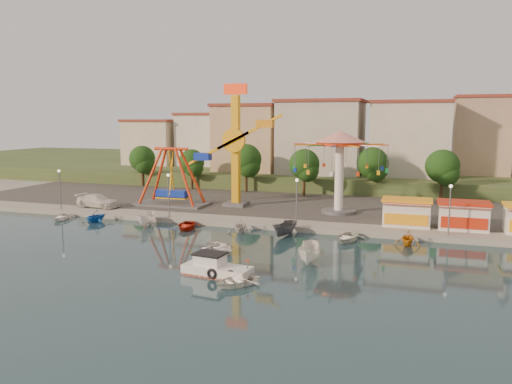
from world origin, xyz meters
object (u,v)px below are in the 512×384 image
at_px(kamikaze_tower, 238,150).
at_px(skiff, 310,253).
at_px(pirate_ship_ride, 172,178).
at_px(wave_swinger, 340,153).
at_px(cabin_motorboat, 216,269).
at_px(rowboat_a, 221,248).
at_px(van, 98,201).

distance_m(kamikaze_tower, skiff, 27.32).
distance_m(pirate_ship_ride, wave_swinger, 23.25).
bearing_deg(skiff, cabin_motorboat, -143.79).
height_order(pirate_ship_ride, cabin_motorboat, pirate_ship_ride).
xyz_separation_m(pirate_ship_ride, wave_swinger, (22.90, 1.28, 3.80)).
distance_m(kamikaze_tower, rowboat_a, 22.99).
bearing_deg(rowboat_a, wave_swinger, 19.46).
distance_m(wave_swinger, cabin_motorboat, 28.55).
height_order(pirate_ship_ride, wave_swinger, wave_swinger).
height_order(cabin_motorboat, skiff, cabin_motorboat).
height_order(pirate_ship_ride, skiff, pirate_ship_ride).
bearing_deg(pirate_ship_ride, rowboat_a, -51.46).
bearing_deg(van, rowboat_a, -115.80).
xyz_separation_m(kamikaze_tower, cabin_motorboat, (8.18, -27.56, -7.80)).
relative_size(kamikaze_tower, rowboat_a, 4.10).
xyz_separation_m(pirate_ship_ride, van, (-8.63, -4.82, -2.90)).
bearing_deg(van, wave_swinger, -74.16).
distance_m(pirate_ship_ride, kamikaze_tower, 10.14).
xyz_separation_m(wave_swinger, skiff, (0.85, -21.24, -7.30)).
relative_size(pirate_ship_ride, rowboat_a, 2.48).
bearing_deg(wave_swinger, skiff, -87.70).
relative_size(kamikaze_tower, cabin_motorboat, 2.85).
xyz_separation_m(rowboat_a, skiff, (8.73, -1.09, 0.48)).
relative_size(kamikaze_tower, skiff, 3.57).
height_order(kamikaze_tower, rowboat_a, kamikaze_tower).
distance_m(cabin_motorboat, rowboat_a, 7.17).
bearing_deg(kamikaze_tower, cabin_motorboat, -73.47).
distance_m(skiff, van, 35.75).
relative_size(wave_swinger, skiff, 2.51).
distance_m(kamikaze_tower, cabin_motorboat, 29.79).
distance_m(cabin_motorboat, van, 33.31).
bearing_deg(skiff, van, 149.54).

